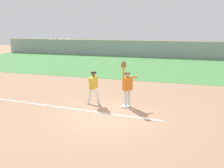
{
  "coord_description": "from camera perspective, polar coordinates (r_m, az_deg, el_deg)",
  "views": [
    {
      "loc": [
        3.49,
        -10.15,
        3.91
      ],
      "look_at": [
        -0.3,
        1.93,
        1.05
      ],
      "focal_mm": 41.15,
      "sensor_mm": 36.0,
      "label": 1
    }
  ],
  "objects": [
    {
      "name": "first_base",
      "position": [
        12.73,
        3.05,
        -4.99
      ],
      "size": [
        0.38,
        0.38,
        0.08
      ],
      "primitive_type": "cube",
      "rotation": [
        0.0,
        0.0,
        0.0
      ],
      "color": "white",
      "rests_on": "ground_plane"
    },
    {
      "name": "baseball",
      "position": [
        12.26,
        4.0,
        4.63
      ],
      "size": [
        0.07,
        0.07,
        0.07
      ],
      "primitive_type": "sphere",
      "color": "white"
    },
    {
      "name": "runner",
      "position": [
        12.92,
        -4.14,
        -0.35
      ],
      "size": [
        0.75,
        0.84,
        1.72
      ],
      "rotation": [
        0.0,
        0.0,
        -0.18
      ],
      "color": "white",
      "rests_on": "ground_plane"
    },
    {
      "name": "outfield_fence",
      "position": [
        33.32,
        11.45,
        7.56
      ],
      "size": [
        46.16,
        0.08,
        2.1
      ],
      "color": "#93999E",
      "rests_on": "ground_plane"
    },
    {
      "name": "fielder",
      "position": [
        12.55,
        3.36,
        -0.15
      ],
      "size": [
        0.73,
        0.69,
        2.28
      ],
      "rotation": [
        0.0,
        0.0,
        2.32
      ],
      "color": "silver",
      "rests_on": "ground_plane"
    },
    {
      "name": "parked_car_blue",
      "position": [
        35.73,
        17.33,
        6.96
      ],
      "size": [
        4.41,
        2.13,
        1.25
      ],
      "rotation": [
        0.0,
        0.0,
        0.0
      ],
      "color": "#23389E",
      "rests_on": "ground_plane"
    },
    {
      "name": "outfield_grass",
      "position": [
        26.06,
        9.55,
        3.93
      ],
      "size": [
        46.08,
        14.97,
        0.01
      ],
      "primitive_type": "cube",
      "color": "#4C8C47",
      "rests_on": "ground_plane"
    },
    {
      "name": "parked_car_tan",
      "position": [
        38.96,
        -4.29,
        7.93
      ],
      "size": [
        4.45,
        2.21,
        1.25
      ],
      "rotation": [
        0.0,
        0.0,
        -0.03
      ],
      "color": "tan",
      "rests_on": "ground_plane"
    },
    {
      "name": "parked_car_silver",
      "position": [
        37.22,
        2.02,
        7.73
      ],
      "size": [
        4.53,
        2.37,
        1.25
      ],
      "rotation": [
        0.0,
        0.0,
        -0.07
      ],
      "color": "#B7B7BC",
      "rests_on": "ground_plane"
    },
    {
      "name": "ground_plane",
      "position": [
        11.43,
        -1.47,
        -7.29
      ],
      "size": [
        70.94,
        70.94,
        0.0
      ],
      "primitive_type": "plane",
      "color": "tan"
    },
    {
      "name": "chalk_foul_line",
      "position": [
        13.49,
        -14.69,
        -4.54
      ],
      "size": [
        11.97,
        1.05,
        0.01
      ],
      "primitive_type": "cube",
      "rotation": [
        0.0,
        0.0,
        -0.08
      ],
      "color": "white",
      "rests_on": "ground_plane"
    },
    {
      "name": "parked_car_red",
      "position": [
        35.99,
        10.03,
        7.38
      ],
      "size": [
        4.49,
        2.3,
        1.25
      ],
      "rotation": [
        0.0,
        0.0,
        -0.05
      ],
      "color": "#B21E1E",
      "rests_on": "ground_plane"
    }
  ]
}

